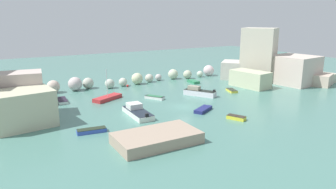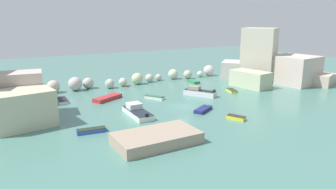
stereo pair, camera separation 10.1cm
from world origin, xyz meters
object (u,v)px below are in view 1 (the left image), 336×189
at_px(moored_boat_0, 199,92).
at_px(moored_boat_3, 203,109).
at_px(channel_buoy, 127,86).
at_px(moored_boat_4, 232,90).
at_px(moored_boat_5, 236,118).
at_px(moored_boat_7, 193,82).
at_px(moored_boat_8, 137,112).
at_px(moored_boat_1, 62,101).
at_px(moored_boat_6, 92,131).
at_px(stone_dock, 157,138).
at_px(moored_boat_9, 155,97).
at_px(moored_boat_2, 108,98).

distance_m(moored_boat_0, moored_boat_3, 9.91).
xyz_separation_m(channel_buoy, moored_boat_4, (16.04, -14.13, -0.02)).
height_order(moored_boat_5, moored_boat_7, moored_boat_5).
distance_m(moored_boat_4, moored_boat_8, 22.77).
bearing_deg(moored_boat_7, moored_boat_8, 130.64).
bearing_deg(moored_boat_5, moored_boat_1, 16.58).
bearing_deg(moored_boat_3, moored_boat_6, -27.52).
height_order(stone_dock, moored_boat_1, stone_dock).
bearing_deg(moored_boat_9, moored_boat_3, -16.50).
relative_size(moored_boat_1, moored_boat_2, 0.70).
bearing_deg(moored_boat_8, moored_boat_2, 6.11).
xyz_separation_m(moored_boat_3, moored_boat_5, (1.69, -5.66, 0.02)).
bearing_deg(moored_boat_4, moored_boat_7, -152.80).
xyz_separation_m(moored_boat_0, moored_boat_4, (7.35, -0.68, -0.41)).
bearing_deg(moored_boat_2, moored_boat_0, 132.54).
relative_size(stone_dock, channel_buoy, 19.37).
xyz_separation_m(moored_boat_4, moored_boat_7, (-1.68, 10.77, 0.04)).
bearing_deg(moored_boat_4, moored_boat_2, -86.70).
relative_size(moored_boat_0, moored_boat_5, 2.11).
height_order(channel_buoy, moored_boat_7, moored_boat_7).
relative_size(moored_boat_0, moored_boat_4, 1.86).
height_order(moored_boat_6, moored_boat_7, moored_boat_6).
bearing_deg(moored_boat_6, moored_boat_1, 97.27).
height_order(stone_dock, moored_boat_2, moored_boat_2).
bearing_deg(moored_boat_5, moored_boat_3, -8.27).
distance_m(stone_dock, moored_boat_5, 14.07).
height_order(moored_boat_5, moored_boat_6, moored_boat_5).
bearing_deg(moored_boat_4, moored_boat_5, -20.62).
distance_m(moored_boat_2, moored_boat_6, 16.16).
bearing_deg(moored_boat_9, moored_boat_5, -16.46).
height_order(moored_boat_1, moored_boat_3, moored_boat_1).
distance_m(moored_boat_0, moored_boat_5, 14.52).
height_order(moored_boat_2, moored_boat_6, moored_boat_2).
distance_m(moored_boat_1, moored_boat_4, 31.63).
bearing_deg(stone_dock, moored_boat_5, 8.22).
xyz_separation_m(moored_boat_1, moored_boat_8, (8.10, -13.23, 0.31)).
xyz_separation_m(moored_boat_2, moored_boat_5, (12.31, -19.62, -0.07)).
xyz_separation_m(moored_boat_0, moored_boat_7, (5.67, 10.09, -0.37)).
relative_size(moored_boat_4, moored_boat_7, 0.98).
bearing_deg(moored_boat_5, stone_dock, 73.29).
relative_size(moored_boat_5, moored_boat_9, 0.78).
height_order(moored_boat_7, moored_boat_9, moored_boat_7).
distance_m(moored_boat_6, moored_boat_7, 34.38).
distance_m(moored_boat_1, moored_boat_2, 7.69).
relative_size(channel_buoy, moored_boat_7, 0.15).
bearing_deg(moored_boat_2, moored_boat_4, 136.80).
xyz_separation_m(moored_boat_0, moored_boat_1, (-23.06, 8.02, -0.39)).
height_order(channel_buoy, moored_boat_0, moored_boat_0).
relative_size(stone_dock, moored_boat_8, 1.39).
bearing_deg(moored_boat_7, moored_boat_1, 98.20).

